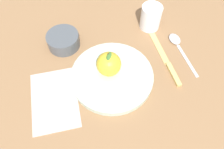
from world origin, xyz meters
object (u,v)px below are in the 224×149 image
at_px(dinner_plate, 112,76).
at_px(side_bowl, 63,40).
at_px(knife, 167,62).
at_px(linen_napkin, 54,99).
at_px(spoon, 177,44).
at_px(apple, 109,64).
at_px(cup, 151,16).

height_order(dinner_plate, side_bowl, side_bowl).
distance_m(knife, linen_napkin, 0.35).
height_order(dinner_plate, knife, dinner_plate).
height_order(dinner_plate, spoon, dinner_plate).
bearing_deg(apple, cup, 134.71).
bearing_deg(apple, side_bowl, -139.04).
distance_m(dinner_plate, linen_napkin, 0.17).
xyz_separation_m(dinner_plate, linen_napkin, (0.04, -0.17, -0.01)).
bearing_deg(knife, dinner_plate, -82.60).
height_order(apple, cup, apple).
xyz_separation_m(cup, linen_napkin, (0.22, -0.33, -0.04)).
distance_m(cup, spoon, 0.12).
distance_m(dinner_plate, cup, 0.25).
distance_m(dinner_plate, knife, 0.18).
bearing_deg(spoon, linen_napkin, -72.72).
bearing_deg(dinner_plate, spoon, 110.43).
relative_size(side_bowl, linen_napkin, 0.53).
height_order(spoon, linen_napkin, spoon).
bearing_deg(dinner_plate, cup, 138.01).
bearing_deg(knife, cup, -176.15).
xyz_separation_m(dinner_plate, knife, (-0.02, 0.18, -0.01)).
relative_size(dinner_plate, cup, 2.91).
bearing_deg(cup, spoon, 34.49).
xyz_separation_m(dinner_plate, side_bowl, (-0.15, -0.13, 0.01)).
distance_m(side_bowl, spoon, 0.37).
bearing_deg(side_bowl, linen_napkin, -12.35).
bearing_deg(knife, linen_napkin, -79.92).
xyz_separation_m(cup, spoon, (0.10, 0.07, -0.04)).
relative_size(dinner_plate, spoon, 1.35).
xyz_separation_m(knife, spoon, (-0.06, 0.06, 0.00)).
relative_size(side_bowl, cup, 1.23).
bearing_deg(spoon, apple, -73.03).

